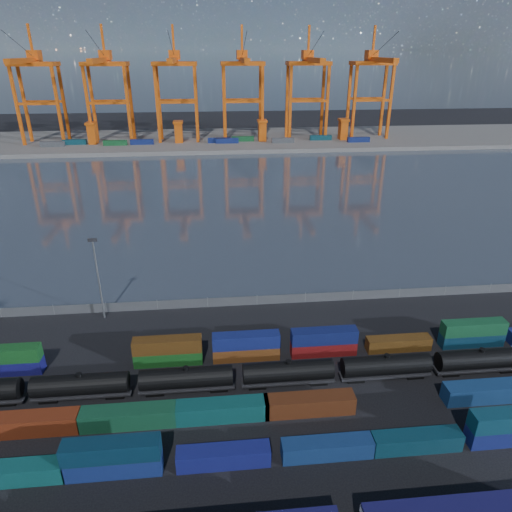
{
  "coord_description": "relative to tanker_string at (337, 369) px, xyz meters",
  "views": [
    {
      "loc": [
        -8.06,
        -52.34,
        47.48
      ],
      "look_at": [
        0.0,
        30.0,
        10.0
      ],
      "focal_mm": 32.0,
      "sensor_mm": 36.0,
      "label": 1
    }
  ],
  "objects": [
    {
      "name": "ground",
      "position": [
        -10.1,
        -3.36,
        -2.22
      ],
      "size": [
        700.0,
        700.0,
        0.0
      ],
      "primitive_type": "plane",
      "color": "black",
      "rests_on": "ground"
    },
    {
      "name": "waterfront_fence",
      "position": [
        -10.1,
        24.64,
        -1.22
      ],
      "size": [
        160.12,
        0.12,
        2.2
      ],
      "color": "#595B5E",
      "rests_on": "ground"
    },
    {
      "name": "far_quay",
      "position": [
        -10.1,
        206.64,
        -1.22
      ],
      "size": [
        700.0,
        70.0,
        2.0
      ],
      "primitive_type": "cube",
      "color": "#514F4C",
      "rests_on": "ground"
    },
    {
      "name": "container_row_south",
      "position": [
        -6.32,
        -14.09,
        -0.37
      ],
      "size": [
        140.19,
        2.38,
        5.06
      ],
      "color": "#3A3D3E",
      "rests_on": "ground"
    },
    {
      "name": "yard_light_mast",
      "position": [
        -40.1,
        22.64,
        7.07
      ],
      "size": [
        1.6,
        0.4,
        16.6
      ],
      "color": "slate",
      "rests_on": "ground"
    },
    {
      "name": "container_row_mid",
      "position": [
        -8.01,
        -6.23,
        -0.54
      ],
      "size": [
        130.38,
        2.63,
        5.61
      ],
      "color": "#111054",
      "rests_on": "ground"
    },
    {
      "name": "harbor_water",
      "position": [
        -10.1,
        101.64,
        -2.21
      ],
      "size": [
        700.0,
        700.0,
        0.0
      ],
      "primitive_type": "plane",
      "color": "#313A47",
      "rests_on": "ground"
    },
    {
      "name": "tanker_string",
      "position": [
        0.0,
        0.0,
        0.0
      ],
      "size": [
        122.91,
        3.1,
        4.43
      ],
      "color": "black",
      "rests_on": "ground"
    },
    {
      "name": "straddle_carriers",
      "position": [
        -12.6,
        196.64,
        5.6
      ],
      "size": [
        140.0,
        7.0,
        11.1
      ],
      "color": "#D4520F",
      "rests_on": "far_quay"
    },
    {
      "name": "container_row_north",
      "position": [
        2.23,
        7.08,
        -0.15
      ],
      "size": [
        126.49,
        2.27,
        4.84
      ],
      "color": "navy",
      "rests_on": "ground"
    },
    {
      "name": "quay_containers",
      "position": [
        -21.09,
        192.1,
        1.08
      ],
      "size": [
        172.58,
        10.99,
        2.6
      ],
      "color": "navy",
      "rests_on": "far_quay"
    },
    {
      "name": "gantry_cranes",
      "position": [
        -17.6,
        200.07,
        34.1
      ],
      "size": [
        197.79,
        43.76,
        59.26
      ],
      "color": "#D4520F",
      "rests_on": "ground"
    }
  ]
}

